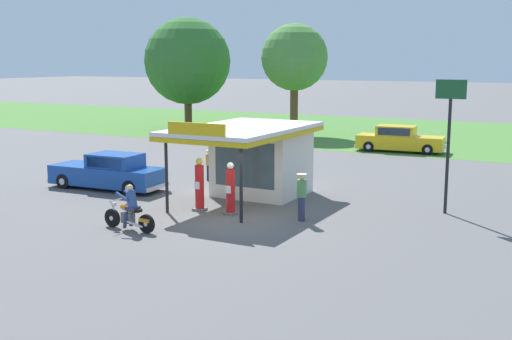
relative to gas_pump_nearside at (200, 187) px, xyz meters
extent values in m
plane|color=#5B5959|center=(1.85, -0.41, -0.93)|extent=(300.00, 300.00, 0.00)
cube|color=#477A33|center=(1.85, 29.59, -0.93)|extent=(120.00, 24.00, 0.01)
cube|color=silver|center=(0.68, 3.83, 0.52)|extent=(3.40, 3.12, 2.90)
cube|color=#384C56|center=(0.68, 2.29, 0.58)|extent=(2.72, 0.05, 1.86)
cube|color=silver|center=(0.68, 2.20, 2.05)|extent=(4.10, 6.87, 0.16)
cube|color=gold|center=(0.68, 2.20, 1.87)|extent=(4.10, 6.87, 0.18)
cube|color=gold|center=(0.68, -1.20, 2.35)|extent=(2.38, 0.08, 0.44)
cylinder|color=black|center=(2.28, -0.83, 0.52)|extent=(0.12, 0.12, 2.90)
cylinder|color=black|center=(-0.92, -0.83, 0.52)|extent=(0.12, 0.12, 2.90)
cube|color=slate|center=(0.00, 0.00, -0.88)|extent=(0.44, 0.44, 0.10)
cylinder|color=red|center=(0.00, 0.00, 0.00)|extent=(0.34, 0.34, 1.66)
cube|color=white|center=(0.00, -0.18, 0.08)|extent=(0.22, 0.02, 0.28)
sphere|color=#EACC4C|center=(0.00, 0.00, 0.97)|extent=(0.26, 0.26, 0.26)
cube|color=slate|center=(1.37, 0.00, -0.88)|extent=(0.44, 0.44, 0.10)
cylinder|color=red|center=(1.37, 0.00, -0.03)|extent=(0.34, 0.34, 1.61)
cube|color=white|center=(1.37, -0.18, 0.05)|extent=(0.22, 0.02, 0.28)
sphere|color=white|center=(1.37, 0.00, 0.91)|extent=(0.26, 0.26, 0.26)
cylinder|color=black|center=(-1.33, -3.46, -0.61)|extent=(0.64, 0.14, 0.64)
cylinder|color=silver|center=(-1.33, -3.46, -0.61)|extent=(0.17, 0.13, 0.16)
cylinder|color=black|center=(0.21, -3.55, -0.61)|extent=(0.64, 0.14, 0.64)
cylinder|color=silver|center=(0.21, -3.55, -0.61)|extent=(0.17, 0.13, 0.16)
ellipsoid|color=orange|center=(-0.66, -3.50, -0.15)|extent=(0.57, 0.27, 0.24)
cube|color=#59595E|center=(-0.61, -3.51, -0.51)|extent=(0.45, 0.27, 0.36)
cube|color=black|center=(-0.31, -3.52, -0.21)|extent=(0.49, 0.29, 0.10)
cylinder|color=silver|center=(-1.23, -3.47, -0.33)|extent=(0.37, 0.09, 0.71)
cylinder|color=silver|center=(-1.11, -3.48, 0.05)|extent=(0.08, 0.70, 0.04)
sphere|color=silver|center=(-1.21, -3.47, -0.11)|extent=(0.16, 0.16, 0.16)
cube|color=orange|center=(0.16, -3.55, -0.49)|extent=(0.45, 0.21, 0.12)
cylinder|color=silver|center=(-0.22, -3.67, -0.65)|extent=(0.71, 0.12, 0.18)
cube|color=#2D3351|center=(-0.38, -3.52, -0.15)|extent=(0.42, 0.36, 0.14)
cylinder|color=#2D3351|center=(-0.59, -3.67, -0.55)|extent=(0.13, 0.24, 0.56)
cylinder|color=#2D3351|center=(-0.57, -3.35, -0.55)|extent=(0.13, 0.24, 0.56)
cylinder|color=#2D4C8C|center=(-0.42, -3.52, 0.16)|extent=(0.43, 0.34, 0.60)
sphere|color=beige|center=(-0.48, -3.51, 0.54)|extent=(0.22, 0.22, 0.22)
cylinder|color=#2D4C8C|center=(-0.67, -3.70, 0.25)|extent=(0.54, 0.12, 0.31)
cylinder|color=#2D4C8C|center=(-0.64, -3.30, 0.25)|extent=(0.54, 0.12, 0.31)
cube|color=#19479E|center=(-5.96, 1.63, -0.33)|extent=(5.37, 2.04, 0.83)
cube|color=#19479E|center=(-5.49, 1.65, 0.38)|extent=(2.28, 1.66, 0.60)
cube|color=#283847|center=(-6.57, 1.60, 0.38)|extent=(0.11, 1.37, 0.48)
cube|color=#283847|center=(-5.45, 0.89, 0.38)|extent=(1.87, 0.13, 0.45)
cube|color=#283847|center=(-5.53, 2.41, 0.38)|extent=(1.87, 0.13, 0.45)
cube|color=silver|center=(-8.63, 1.49, -0.63)|extent=(0.21, 1.68, 0.18)
cube|color=silver|center=(-3.30, 1.77, -0.63)|extent=(0.21, 1.68, 0.18)
sphere|color=white|center=(-8.61, 0.92, -0.29)|extent=(0.18, 0.18, 0.18)
sphere|color=white|center=(-8.67, 2.05, -0.29)|extent=(0.18, 0.18, 0.18)
cylinder|color=black|center=(-7.72, 0.71, -0.60)|extent=(0.67, 0.23, 0.66)
cylinder|color=silver|center=(-7.72, 0.71, -0.60)|extent=(0.31, 0.24, 0.30)
cylinder|color=black|center=(-7.80, 2.35, -0.60)|extent=(0.67, 0.23, 0.66)
cylinder|color=silver|center=(-7.80, 2.35, -0.60)|extent=(0.31, 0.24, 0.30)
cylinder|color=black|center=(-4.13, 0.90, -0.60)|extent=(0.67, 0.23, 0.66)
cylinder|color=silver|center=(-4.13, 0.90, -0.60)|extent=(0.31, 0.24, 0.30)
cylinder|color=black|center=(-4.21, 2.54, -0.60)|extent=(0.67, 0.23, 0.66)
cylinder|color=silver|center=(-4.21, 2.54, -0.60)|extent=(0.31, 0.24, 0.30)
cube|color=gold|center=(-9.54, 17.42, -0.39)|extent=(5.13, 2.89, 0.71)
cube|color=gold|center=(-9.37, 17.38, 0.24)|extent=(2.47, 2.04, 0.55)
cube|color=#283847|center=(-10.40, 17.63, 0.24)|extent=(0.37, 1.36, 0.44)
cube|color=#283847|center=(-9.55, 16.63, 0.24)|extent=(1.79, 0.46, 0.42)
cube|color=#283847|center=(-9.19, 18.13, 0.24)|extent=(1.79, 0.46, 0.42)
cube|color=silver|center=(-11.93, 18.00, -0.63)|extent=(0.52, 1.68, 0.18)
cube|color=silver|center=(-7.16, 16.84, -0.63)|extent=(0.52, 1.68, 0.18)
sphere|color=white|center=(-12.07, 17.45, -0.36)|extent=(0.18, 0.18, 0.18)
sphere|color=white|center=(-11.80, 18.56, -0.36)|extent=(0.18, 0.18, 0.18)
cylinder|color=black|center=(-11.34, 17.00, -0.60)|extent=(0.69, 0.35, 0.66)
cylinder|color=silver|center=(-11.34, 17.00, -0.60)|extent=(0.34, 0.28, 0.30)
cylinder|color=black|center=(-10.95, 18.62, -0.60)|extent=(0.69, 0.35, 0.66)
cylinder|color=silver|center=(-10.95, 18.62, -0.60)|extent=(0.34, 0.28, 0.30)
cylinder|color=black|center=(-8.14, 16.22, -0.60)|extent=(0.69, 0.35, 0.66)
cylinder|color=silver|center=(-8.14, 16.22, -0.60)|extent=(0.34, 0.28, 0.30)
cylinder|color=black|center=(-7.74, 17.84, -0.60)|extent=(0.69, 0.35, 0.66)
cylinder|color=silver|center=(-7.74, 17.84, -0.60)|extent=(0.34, 0.28, 0.30)
cube|color=gold|center=(2.34, 19.33, -0.34)|extent=(5.43, 2.27, 0.83)
cube|color=gold|center=(2.07, 19.30, 0.39)|extent=(2.47, 1.78, 0.62)
cube|color=#283847|center=(3.21, 19.41, 0.39)|extent=(0.17, 1.39, 0.49)
cube|color=#283847|center=(2.00, 20.07, 0.39)|extent=(1.98, 0.21, 0.47)
cube|color=#283847|center=(2.14, 18.54, 0.39)|extent=(1.98, 0.21, 0.47)
cube|color=silver|center=(5.01, 19.58, -0.63)|extent=(0.28, 1.70, 0.18)
cube|color=silver|center=(-0.32, 19.08, -0.63)|extent=(0.28, 1.70, 0.18)
sphere|color=white|center=(4.96, 20.15, -0.29)|extent=(0.18, 0.18, 0.18)
sphere|color=white|center=(5.07, 19.01, -0.29)|extent=(0.18, 0.18, 0.18)
cylinder|color=black|center=(4.06, 20.33, -0.60)|extent=(0.68, 0.26, 0.66)
cylinder|color=silver|center=(4.06, 20.33, -0.60)|extent=(0.32, 0.25, 0.30)
cylinder|color=black|center=(4.21, 18.67, -0.60)|extent=(0.68, 0.26, 0.66)
cylinder|color=silver|center=(4.21, 18.67, -0.60)|extent=(0.32, 0.25, 0.30)
cylinder|color=black|center=(0.48, 19.99, -0.60)|extent=(0.68, 0.26, 0.66)
cylinder|color=silver|center=(0.48, 19.99, -0.60)|extent=(0.32, 0.25, 0.30)
cylinder|color=black|center=(0.63, 18.33, -0.60)|extent=(0.68, 0.26, 0.66)
cylinder|color=silver|center=(0.63, 18.33, -0.60)|extent=(0.32, 0.25, 0.30)
cylinder|color=#2D3351|center=(-5.75, 13.00, -0.48)|extent=(0.26, 0.26, 0.89)
cylinder|color=#4C8C4C|center=(-5.75, 13.00, 0.28)|extent=(0.34, 0.34, 0.63)
sphere|color=brown|center=(-5.75, 13.00, 0.72)|extent=(0.24, 0.24, 0.24)
cylinder|color=black|center=(-5.75, 13.00, 0.80)|extent=(0.39, 0.39, 0.02)
cylinder|color=#2D3351|center=(4.06, 0.40, -0.49)|extent=(0.26, 0.26, 0.87)
cylinder|color=#4C8C4C|center=(4.06, 0.40, 0.25)|extent=(0.34, 0.34, 0.62)
sphere|color=beige|center=(4.06, 0.40, 0.68)|extent=(0.24, 0.24, 0.24)
cylinder|color=beige|center=(4.06, 0.40, 0.76)|extent=(0.38, 0.38, 0.02)
cylinder|color=black|center=(-2.97, 5.42, -0.56)|extent=(0.26, 0.26, 0.75)
cylinder|color=gold|center=(-2.97, 5.42, 0.09)|extent=(0.34, 0.34, 0.53)
sphere|color=beige|center=(-2.97, 5.42, 0.45)|extent=(0.20, 0.20, 0.20)
cylinder|color=beige|center=(-2.97, 5.42, 0.52)|extent=(0.33, 0.33, 0.02)
cylinder|color=brown|center=(-7.46, 24.69, 1.06)|extent=(0.60, 0.60, 3.98)
sphere|color=#4C893D|center=(-7.46, 24.69, 4.94)|extent=(5.04, 5.04, 5.04)
sphere|color=#4C893D|center=(-6.70, 23.85, 4.43)|extent=(3.52, 3.52, 3.52)
cylinder|color=brown|center=(-16.97, 24.37, 0.53)|extent=(0.62, 0.62, 2.92)
sphere|color=#33702D|center=(-16.97, 24.37, 4.64)|extent=(7.07, 7.07, 7.07)
cylinder|color=black|center=(8.36, 4.00, 1.21)|extent=(0.12, 0.12, 4.28)
cube|color=#195128|center=(8.36, 4.00, 3.70)|extent=(1.10, 0.08, 0.70)
camera|label=1|loc=(13.18, -20.12, 4.77)|focal=45.15mm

